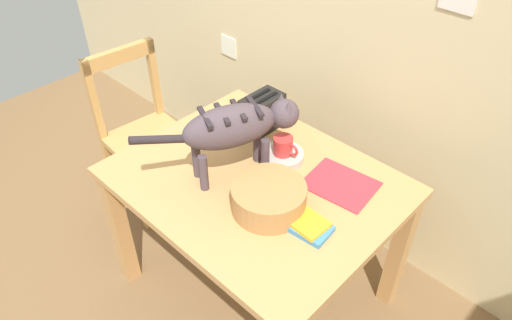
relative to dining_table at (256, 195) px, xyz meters
name	(u,v)px	position (x,y,z in m)	size (l,w,h in m)	color
wall_rear	(351,3)	(-0.11, 0.73, 0.61)	(5.19, 0.11, 2.50)	beige
dining_table	(256,195)	(0.00, 0.00, 0.00)	(1.14, 0.91, 0.74)	tan
cat	(237,127)	(-0.09, -0.02, 0.32)	(0.33, 0.64, 0.33)	#4E4047
saucer_bowl	(282,156)	(0.00, 0.17, 0.11)	(0.19, 0.19, 0.04)	#B2B8B1
coffee_mug	(283,146)	(0.00, 0.17, 0.17)	(0.13, 0.09, 0.08)	red
magazine	(340,184)	(0.28, 0.21, 0.09)	(0.28, 0.22, 0.01)	#E7303E
book_stack	(306,224)	(0.32, -0.07, 0.11)	(0.20, 0.13, 0.04)	#3E82BD
wicker_basket	(269,197)	(0.15, -0.09, 0.15)	(0.29, 0.29, 0.11)	#AF7B47
toaster	(262,113)	(-0.23, 0.28, 0.18)	(0.12, 0.20, 0.18)	black
wooden_chair_near	(145,134)	(-0.95, 0.07, -0.20)	(0.45, 0.45, 0.92)	tan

